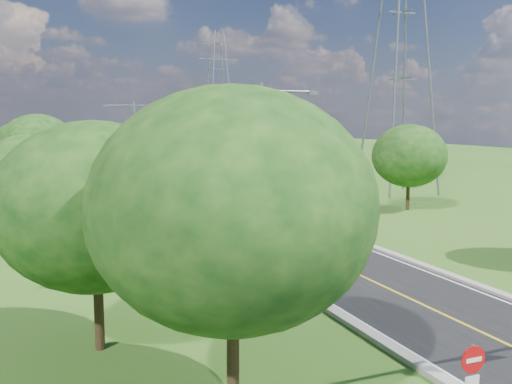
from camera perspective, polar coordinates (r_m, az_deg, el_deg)
ground at (r=74.80m, az=-9.39°, el=0.90°), size 260.00×260.00×0.00m
road at (r=80.63m, az=-10.33°, el=1.37°), size 8.00×150.00×0.06m
curb_left at (r=79.87m, az=-13.32°, el=1.29°), size 0.50×150.00×0.22m
curb_right at (r=81.58m, az=-7.41°, el=1.55°), size 0.50×150.00×0.22m
do_not_enter_left at (r=16.64m, az=20.82°, el=-16.42°), size 0.76×0.11×2.50m
speed_limit_sign at (r=55.28m, az=0.90°, el=0.39°), size 0.55×0.09×2.40m
overpass at (r=153.52m, az=-16.02°, el=4.92°), size 30.00×3.00×3.20m
streetlight_near_left at (r=26.68m, az=0.50°, el=2.22°), size 5.90×0.25×10.00m
streetlight_mid_left at (r=58.49m, az=-12.03°, el=4.89°), size 5.90×0.25×10.00m
streetlight_far_right at (r=93.25m, az=-8.30°, el=5.86°), size 5.90×0.25×10.00m
power_tower_near at (r=65.20m, az=14.25°, el=12.17°), size 9.00×6.40×28.00m
power_tower_far at (r=134.46m, az=-3.78°, el=9.81°), size 9.00×6.40×28.00m
tree_la at (r=20.89m, az=-15.79°, el=-1.39°), size 7.14×7.14×8.30m
tree_lb at (r=40.71m, az=-21.69°, el=1.65°), size 6.30×6.30×7.33m
tree_lc at (r=62.62m, az=-20.99°, el=4.38°), size 7.56×7.56×8.79m
tree_ld at (r=86.62m, az=-22.63°, el=4.60°), size 6.72×6.72×7.82m
tree_le at (r=110.63m, az=-21.22°, el=4.84°), size 5.88×5.88×6.84m
tree_lf at (r=15.64m, az=-2.39°, el=-1.71°), size 7.98×7.98×9.28m
tree_rb at (r=53.45m, az=15.08°, el=3.51°), size 6.72×6.72×7.82m
tree_rc at (r=71.79m, az=3.76°, el=4.19°), size 5.88×5.88×6.84m
tree_rd at (r=94.61m, az=-1.49°, el=5.54°), size 7.14×7.14×8.30m
tree_re at (r=116.73m, az=-6.80°, el=5.24°), size 5.46×5.46×6.35m
tree_rf at (r=136.93m, az=-7.60°, el=5.80°), size 6.30×6.30×7.33m
bus_outbound at (r=73.18m, az=-8.37°, el=2.15°), size 3.05×12.10×3.36m
bus_inbound at (r=69.07m, az=-11.09°, el=1.58°), size 3.19×10.47×2.87m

